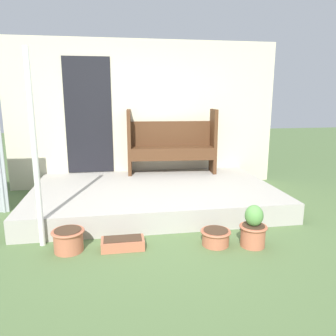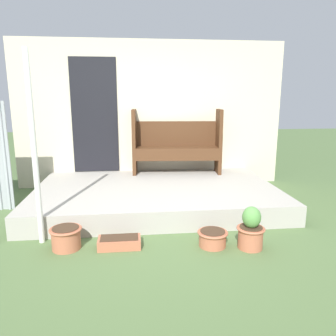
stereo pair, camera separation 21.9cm
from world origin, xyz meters
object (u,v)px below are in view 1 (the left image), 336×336
object	(u,v)px
flower_pot_middle	(216,236)
bench	(172,142)
planter_box_rect	(123,243)
flower_pot_right	(253,228)
support_post	(35,152)
flower_pot_left	(68,239)

from	to	relation	value
flower_pot_middle	bench	bearing A→B (deg)	91.91
planter_box_rect	bench	bearing A→B (deg)	67.73
flower_pot_middle	planter_box_rect	world-z (taller)	flower_pot_middle
flower_pot_middle	flower_pot_right	size ratio (longest dim) A/B	0.72
flower_pot_middle	support_post	bearing A→B (deg)	170.74
support_post	flower_pot_left	distance (m)	1.00
bench	planter_box_rect	bearing A→B (deg)	-107.93
planter_box_rect	support_post	bearing A→B (deg)	164.98
flower_pot_left	flower_pot_right	world-z (taller)	flower_pot_right
support_post	planter_box_rect	world-z (taller)	support_post
support_post	planter_box_rect	xyz separation A→B (m)	(0.89, -0.24, -1.00)
bench	flower_pot_right	distance (m)	2.61
planter_box_rect	flower_pot_right	bearing A→B (deg)	-6.68
bench	flower_pot_left	distance (m)	2.84
flower_pot_middle	flower_pot_right	bearing A→B (deg)	-13.07
flower_pot_right	planter_box_rect	xyz separation A→B (m)	(-1.43, 0.17, -0.15)
support_post	flower_pot_middle	xyz separation A→B (m)	(1.92, -0.31, -0.96)
planter_box_rect	flower_pot_middle	bearing A→B (deg)	-4.14
bench	planter_box_rect	world-z (taller)	bench
bench	flower_pot_left	xyz separation A→B (m)	(-1.53, -2.28, -0.70)
bench	planter_box_rect	xyz separation A→B (m)	(-0.95, -2.32, -0.78)
support_post	flower_pot_middle	size ratio (longest dim) A/B	6.23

